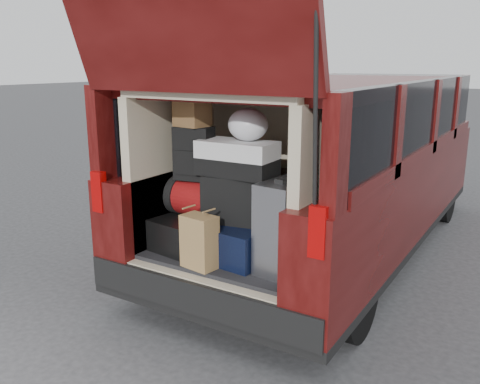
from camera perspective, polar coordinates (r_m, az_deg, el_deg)
The scene contains 13 objects.
ground at distance 3.92m, azimuth -1.84°, elevation -15.21°, with size 80.00×80.00×0.00m, color #313133.
minivan at distance 5.16m, azimuth 9.56°, elevation 2.72°, with size 1.90×5.35×2.77m.
load_floor at distance 4.00m, azimuth 0.34°, elevation -10.13°, with size 1.24×1.05×0.55m, color black.
black_hardshell at distance 3.93m, azimuth -5.06°, elevation -4.42°, with size 0.44×0.60×0.24m, color black.
navy_hardshell at distance 3.73m, azimuth 0.32°, elevation -5.31°, with size 0.48×0.59×0.26m, color black.
silver_roller at distance 3.43m, azimuth 5.11°, elevation -3.92°, with size 0.26×0.42×0.62m, color silver.
kraft_bag at distance 3.52m, azimuth -4.57°, elevation -5.58°, with size 0.24×0.15×0.37m, color olive.
red_duffel at distance 3.87m, azimuth -4.71°, elevation -0.64°, with size 0.44×0.29×0.29m, color maroon.
black_soft_case at distance 3.67m, azimuth -0.21°, elevation -0.72°, with size 0.47×0.28×0.34m, color black.
backpack at distance 3.80m, azimuth -5.17°, elevation 4.35°, with size 0.28×0.17×0.40m, color black.
twotone_duffel at distance 3.60m, azimuth -0.32°, elevation 3.81°, with size 0.55×0.29×0.25m, color silver.
grocery_sack_lower at distance 3.78m, azimuth -5.40°, elevation 8.92°, with size 0.23×0.19×0.21m, color brown.
plastic_bag_center at distance 3.56m, azimuth 0.91°, elevation 7.57°, with size 0.29×0.27×0.23m, color white.
Camera 1 is at (1.90, -2.83, 1.93)m, focal length 38.00 mm.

